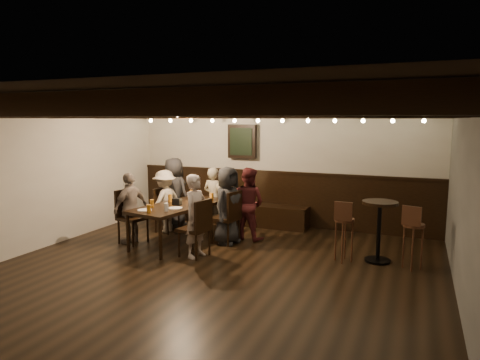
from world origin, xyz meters
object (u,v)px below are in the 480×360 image
at_px(dining_table, 179,208).
at_px(chair_left_far, 132,227).
at_px(bar_stool_left, 344,239).
at_px(bar_stool_right, 413,245).
at_px(chair_left_near, 167,219).
at_px(chair_right_near, 226,227).
at_px(person_bench_centre, 214,199).
at_px(person_bench_right, 248,203).
at_px(person_left_far, 131,208).
at_px(person_right_near, 228,205).
at_px(person_left_near, 165,201).
at_px(high_top_table, 379,222).
at_px(person_bench_left, 174,192).
at_px(chair_right_far, 195,239).

height_order(dining_table, chair_left_far, chair_left_far).
relative_size(bar_stool_left, bar_stool_right, 1.00).
height_order(chair_left_near, bar_stool_right, bar_stool_right).
bearing_deg(chair_right_near, person_bench_centre, 50.20).
relative_size(person_bench_right, person_left_far, 1.05).
bearing_deg(person_bench_centre, person_left_far, 63.43).
relative_size(dining_table, person_right_near, 1.44).
bearing_deg(dining_table, chair_left_far, -148.01).
bearing_deg(person_left_far, bar_stool_left, 106.26).
bearing_deg(person_left_near, bar_stool_right, 94.61).
height_order(dining_table, high_top_table, high_top_table).
relative_size(person_bench_left, bar_stool_left, 1.47).
relative_size(person_left_near, bar_stool_right, 1.26).
bearing_deg(bar_stool_left, person_bench_centre, 162.23).
bearing_deg(chair_left_far, person_bench_right, 129.80).
bearing_deg(person_bench_right, bar_stool_right, 178.39).
distance_m(person_bench_centre, person_right_near, 0.96).
bearing_deg(chair_right_far, chair_left_near, 57.96).
bearing_deg(person_bench_left, bar_stool_left, 175.38).
bearing_deg(chair_right_far, person_left_far, 90.00).
distance_m(chair_left_near, high_top_table, 4.06).
bearing_deg(person_left_near, person_bench_left, -161.57).
relative_size(chair_left_near, person_bench_centre, 0.68).
height_order(dining_table, person_left_near, person_left_near).
height_order(chair_left_far, chair_right_far, chair_left_far).
relative_size(chair_left_far, chair_right_near, 1.01).
bearing_deg(person_right_near, high_top_table, -80.30).
relative_size(chair_right_far, person_bench_right, 0.71).
height_order(chair_left_far, high_top_table, chair_left_far).
relative_size(chair_right_near, chair_right_far, 1.01).
bearing_deg(chair_left_far, person_left_near, -178.11).
bearing_deg(person_bench_centre, person_left_near, 38.66).
height_order(chair_left_near, person_left_far, person_left_far).
height_order(chair_left_near, person_left_near, person_left_near).
relative_size(person_left_far, bar_stool_right, 1.31).
bearing_deg(person_right_near, bar_stool_left, -85.96).
bearing_deg(high_top_table, chair_left_near, 176.35).
relative_size(person_bench_right, person_left_near, 1.09).
bearing_deg(chair_right_far, person_bench_right, -7.60).
height_order(person_bench_right, bar_stool_left, person_bench_right).
bearing_deg(chair_left_near, chair_left_far, -0.13).
relative_size(person_bench_left, person_left_near, 1.16).
bearing_deg(person_right_near, chair_right_near, 90.00).
relative_size(person_left_far, high_top_table, 1.33).
xyz_separation_m(chair_left_near, chair_left_far, (-0.16, -0.89, 0.03)).
distance_m(person_bench_left, person_left_far, 1.36).
bearing_deg(bar_stool_right, person_left_far, -158.68).
height_order(chair_right_near, bar_stool_left, bar_stool_left).
height_order(chair_right_far, person_left_near, person_left_near).
bearing_deg(chair_right_far, person_bench_left, 50.19).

